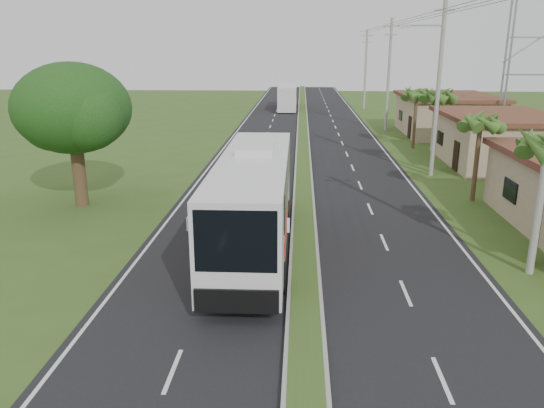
{
  "coord_description": "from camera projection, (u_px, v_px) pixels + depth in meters",
  "views": [
    {
      "loc": [
        -0.23,
        -16.97,
        8.2
      ],
      "look_at": [
        -1.4,
        4.62,
        1.8
      ],
      "focal_mm": 35.0,
      "sensor_mm": 36.0,
      "label": 1
    }
  ],
  "objects": [
    {
      "name": "road_asphalt",
      "position": [
        303.0,
        167.0,
        37.71
      ],
      "size": [
        14.0,
        160.0,
        0.02
      ],
      "primitive_type": "cube",
      "color": "black",
      "rests_on": "ground"
    },
    {
      "name": "palm_verge_b",
      "position": [
        481.0,
        122.0,
        28.33
      ],
      "size": [
        2.4,
        2.4,
        5.05
      ],
      "color": "#473321",
      "rests_on": "ground"
    },
    {
      "name": "shop_mid",
      "position": [
        497.0,
        139.0,
        38.38
      ],
      "size": [
        7.6,
        10.6,
        3.67
      ],
      "color": "tan",
      "rests_on": "ground"
    },
    {
      "name": "utility_pole_c",
      "position": [
        389.0,
        74.0,
        52.9
      ],
      "size": [
        1.6,
        0.28,
        11.0
      ],
      "color": "gray",
      "rests_on": "ground"
    },
    {
      "name": "palm_verge_d",
      "position": [
        417.0,
        94.0,
        43.6
      ],
      "size": [
        2.4,
        2.4,
        5.25
      ],
      "color": "#473321",
      "rests_on": "ground"
    },
    {
      "name": "shade_tree",
      "position": [
        71.0,
        111.0,
        27.35
      ],
      "size": [
        6.3,
        6.0,
        7.54
      ],
      "color": "#473321",
      "rests_on": "ground"
    },
    {
      "name": "palm_verge_c",
      "position": [
        438.0,
        96.0,
        34.85
      ],
      "size": [
        2.4,
        2.4,
        5.85
      ],
      "color": "#473321",
      "rests_on": "ground"
    },
    {
      "name": "shop_far",
      "position": [
        446.0,
        114.0,
        51.76
      ],
      "size": [
        8.6,
        11.6,
        3.82
      ],
      "color": "tan",
      "rests_on": "ground"
    },
    {
      "name": "median_strip",
      "position": [
        303.0,
        166.0,
        37.68
      ],
      "size": [
        1.2,
        160.0,
        0.18
      ],
      "color": "gray",
      "rests_on": "ground"
    },
    {
      "name": "utility_pole_d",
      "position": [
        366.0,
        69.0,
        72.12
      ],
      "size": [
        1.6,
        0.28,
        10.5
      ],
      "color": "gray",
      "rests_on": "ground"
    },
    {
      "name": "utility_pole_b",
      "position": [
        439.0,
        79.0,
        33.58
      ],
      "size": [
        3.2,
        0.28,
        12.0
      ],
      "color": "gray",
      "rests_on": "ground"
    },
    {
      "name": "ground",
      "position": [
        305.0,
        291.0,
        18.56
      ],
      "size": [
        180.0,
        180.0,
        0.0
      ],
      "primitive_type": "plane",
      "color": "#36531E",
      "rests_on": "ground"
    },
    {
      "name": "lane_edge_right",
      "position": [
        398.0,
        169.0,
        37.37
      ],
      "size": [
        0.12,
        160.0,
        0.01
      ],
      "primitive_type": "cube",
      "color": "silver",
      "rests_on": "ground"
    },
    {
      "name": "coach_bus_main",
      "position": [
        254.0,
        195.0,
        21.88
      ],
      "size": [
        2.87,
        13.14,
        4.24
      ],
      "rotation": [
        0.0,
        0.0,
        0.01
      ],
      "color": "silver",
      "rests_on": "ground"
    },
    {
      "name": "motorcyclist",
      "position": [
        255.0,
        235.0,
        21.44
      ],
      "size": [
        2.0,
        1.11,
        2.47
      ],
      "rotation": [
        0.0,
        0.0,
        0.31
      ],
      "color": "black",
      "rests_on": "ground"
    },
    {
      "name": "lane_edge_left",
      "position": [
        210.0,
        166.0,
        38.06
      ],
      "size": [
        0.12,
        160.0,
        0.01
      ],
      "primitive_type": "cube",
      "color": "silver",
      "rests_on": "ground"
    },
    {
      "name": "coach_bus_far",
      "position": [
        288.0,
        96.0,
        72.91
      ],
      "size": [
        2.52,
        11.15,
        3.24
      ],
      "rotation": [
        0.0,
        0.0,
        0.01
      ],
      "color": "silver",
      "rests_on": "ground"
    }
  ]
}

